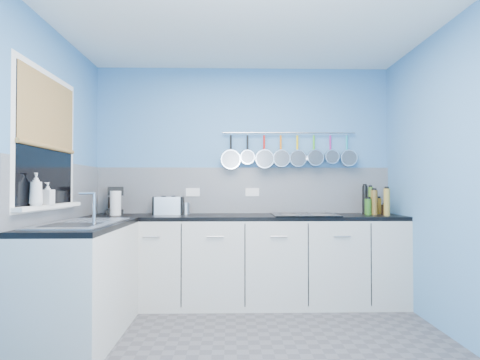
{
  "coord_description": "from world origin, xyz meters",
  "views": [
    {
      "loc": [
        -0.12,
        -2.76,
        1.18
      ],
      "look_at": [
        -0.05,
        0.75,
        1.25
      ],
      "focal_mm": 29.0,
      "sensor_mm": 36.0,
      "label": 1
    }
  ],
  "objects_px": {
    "soap_bottle_b": "(48,194)",
    "canister": "(186,208)",
    "hob": "(304,215)",
    "soap_bottle_a": "(36,189)",
    "toaster": "(169,206)",
    "coffee_maker": "(115,201)",
    "paper_towel": "(116,203)"
  },
  "relations": [
    {
      "from": "soap_bottle_b",
      "to": "canister",
      "type": "bearing_deg",
      "value": 50.11
    },
    {
      "from": "soap_bottle_b",
      "to": "hob",
      "type": "height_order",
      "value": "soap_bottle_b"
    },
    {
      "from": "soap_bottle_a",
      "to": "canister",
      "type": "height_order",
      "value": "soap_bottle_a"
    },
    {
      "from": "toaster",
      "to": "canister",
      "type": "bearing_deg",
      "value": 4.53
    },
    {
      "from": "coffee_maker",
      "to": "toaster",
      "type": "distance_m",
      "value": 0.56
    },
    {
      "from": "soap_bottle_b",
      "to": "coffee_maker",
      "type": "height_order",
      "value": "soap_bottle_b"
    },
    {
      "from": "soap_bottle_b",
      "to": "hob",
      "type": "distance_m",
      "value": 2.35
    },
    {
      "from": "hob",
      "to": "toaster",
      "type": "bearing_deg",
      "value": 174.94
    },
    {
      "from": "coffee_maker",
      "to": "soap_bottle_a",
      "type": "bearing_deg",
      "value": -117.56
    },
    {
      "from": "coffee_maker",
      "to": "hob",
      "type": "xyz_separation_m",
      "value": [
        1.95,
        -0.12,
        -0.14
      ]
    },
    {
      "from": "paper_towel",
      "to": "toaster",
      "type": "height_order",
      "value": "paper_towel"
    },
    {
      "from": "soap_bottle_a",
      "to": "canister",
      "type": "xyz_separation_m",
      "value": [
        0.92,
        1.28,
        -0.21
      ]
    },
    {
      "from": "soap_bottle_a",
      "to": "coffee_maker",
      "type": "bearing_deg",
      "value": 81.18
    },
    {
      "from": "paper_towel",
      "to": "canister",
      "type": "relative_size",
      "value": 2.02
    },
    {
      "from": "canister",
      "to": "hob",
      "type": "bearing_deg",
      "value": -7.58
    },
    {
      "from": "toaster",
      "to": "canister",
      "type": "distance_m",
      "value": 0.18
    },
    {
      "from": "soap_bottle_a",
      "to": "paper_towel",
      "type": "height_order",
      "value": "soap_bottle_a"
    },
    {
      "from": "paper_towel",
      "to": "coffee_maker",
      "type": "height_order",
      "value": "coffee_maker"
    },
    {
      "from": "soap_bottle_a",
      "to": "hob",
      "type": "xyz_separation_m",
      "value": [
        2.14,
        1.12,
        -0.26
      ]
    },
    {
      "from": "coffee_maker",
      "to": "hob",
      "type": "distance_m",
      "value": 1.96
    },
    {
      "from": "soap_bottle_a",
      "to": "canister",
      "type": "distance_m",
      "value": 1.59
    },
    {
      "from": "soap_bottle_a",
      "to": "hob",
      "type": "distance_m",
      "value": 2.43
    },
    {
      "from": "toaster",
      "to": "paper_towel",
      "type": "bearing_deg",
      "value": -177.25
    },
    {
      "from": "soap_bottle_b",
      "to": "coffee_maker",
      "type": "bearing_deg",
      "value": 79.74
    },
    {
      "from": "soap_bottle_b",
      "to": "toaster",
      "type": "distance_m",
      "value": 1.31
    },
    {
      "from": "soap_bottle_a",
      "to": "soap_bottle_b",
      "type": "xyz_separation_m",
      "value": [
        0.0,
        0.18,
        -0.03
      ]
    },
    {
      "from": "toaster",
      "to": "hob",
      "type": "bearing_deg",
      "value": -13.02
    },
    {
      "from": "toaster",
      "to": "hob",
      "type": "xyz_separation_m",
      "value": [
        1.39,
        -0.12,
        -0.09
      ]
    },
    {
      "from": "soap_bottle_a",
      "to": "toaster",
      "type": "distance_m",
      "value": 1.46
    },
    {
      "from": "coffee_maker",
      "to": "canister",
      "type": "xyz_separation_m",
      "value": [
        0.73,
        0.04,
        -0.08
      ]
    },
    {
      "from": "paper_towel",
      "to": "canister",
      "type": "distance_m",
      "value": 0.71
    },
    {
      "from": "paper_towel",
      "to": "soap_bottle_a",
      "type": "bearing_deg",
      "value": -101.26
    }
  ]
}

